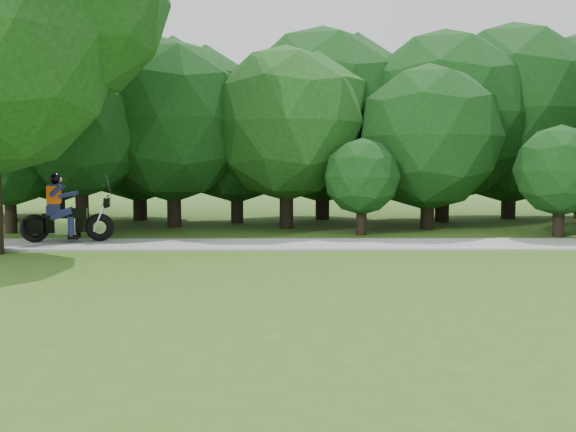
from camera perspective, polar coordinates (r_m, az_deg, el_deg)
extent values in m
plane|color=#385D1A|center=(9.69, 20.51, -8.72)|extent=(100.00, 100.00, 0.00)
cube|color=gray|center=(17.28, 11.03, -2.49)|extent=(60.00, 2.20, 0.06)
cylinder|color=black|center=(21.47, 12.28, 0.78)|extent=(0.44, 0.44, 1.45)
sphere|color=#103812|center=(21.43, 12.39, 6.85)|extent=(4.76, 4.76, 4.76)
cylinder|color=black|center=(24.83, -13.03, 1.72)|extent=(0.52, 0.52, 1.80)
sphere|color=#103812|center=(24.85, -13.16, 8.60)|extent=(6.41, 6.41, 6.41)
cylinder|color=black|center=(21.24, -0.14, 1.33)|extent=(0.45, 0.45, 1.80)
sphere|color=#184313|center=(21.23, -0.14, 8.22)|extent=(5.09, 5.09, 5.09)
cylinder|color=black|center=(21.55, -23.42, 0.40)|extent=(0.36, 0.36, 1.37)
sphere|color=#103812|center=(21.49, -23.58, 4.90)|extent=(3.10, 3.10, 3.10)
cylinder|color=black|center=(19.44, 6.54, -0.20)|extent=(0.32, 0.32, 1.02)
sphere|color=#103812|center=(19.36, 6.58, 3.51)|extent=(2.31, 2.31, 2.31)
cylinder|color=black|center=(20.44, 22.91, -0.20)|extent=(0.33, 0.33, 1.09)
sphere|color=#103812|center=(20.37, 23.04, 3.75)|extent=(2.67, 2.67, 2.67)
cylinder|color=black|center=(27.26, -19.79, 1.83)|extent=(0.55, 0.55, 1.80)
sphere|color=#103812|center=(27.29, -19.99, 8.53)|extent=(7.05, 7.05, 7.05)
cylinder|color=black|center=(26.19, 19.02, 1.74)|extent=(0.54, 0.54, 1.80)
sphere|color=#103812|center=(26.21, 19.21, 8.60)|extent=(6.88, 6.88, 6.88)
cylinder|color=black|center=(24.47, 3.08, 1.79)|extent=(0.53, 0.53, 1.80)
sphere|color=#103812|center=(24.49, 3.12, 8.95)|extent=(6.63, 6.63, 6.63)
cylinder|color=black|center=(23.17, -4.55, 1.33)|extent=(0.45, 0.45, 1.58)
sphere|color=#103812|center=(23.14, -4.59, 7.25)|extent=(4.92, 4.92, 4.92)
cylinder|color=black|center=(21.16, -17.84, 1.08)|extent=(0.41, 0.41, 1.80)
sphere|color=#103812|center=(21.14, -18.00, 7.12)|extent=(4.10, 4.10, 4.10)
cylinder|color=black|center=(24.24, 13.55, 1.63)|extent=(0.51, 0.51, 1.80)
sphere|color=#103812|center=(24.26, 13.69, 8.59)|extent=(6.28, 6.28, 6.28)
cylinder|color=black|center=(21.98, -10.10, 1.35)|extent=(0.47, 0.47, 1.79)
sphere|color=#103812|center=(21.98, -10.20, 8.30)|extent=(5.44, 5.44, 5.44)
torus|color=black|center=(18.35, -21.61, -1.04)|extent=(0.78, 0.35, 0.76)
torus|color=black|center=(18.10, -16.39, -0.97)|extent=(0.78, 0.35, 0.76)
cube|color=black|center=(18.23, -19.65, -0.84)|extent=(1.23, 0.47, 0.35)
cube|color=silver|center=(18.21, -19.13, -0.83)|extent=(0.58, 0.45, 0.43)
cube|color=black|center=(18.14, -18.32, 0.20)|extent=(0.61, 0.42, 0.28)
cube|color=black|center=(18.23, -20.09, 0.03)|extent=(0.61, 0.44, 0.11)
cylinder|color=silver|center=(18.07, -16.29, 0.23)|extent=(0.43, 0.12, 0.97)
cylinder|color=silver|center=(18.02, -15.74, 1.71)|extent=(0.16, 0.69, 0.04)
cube|color=black|center=(18.10, -21.59, -0.94)|extent=(0.47, 0.21, 0.37)
cube|color=black|center=(18.57, -21.31, -0.79)|extent=(0.47, 0.21, 0.37)
cube|color=#1B2048|center=(18.22, -20.10, 0.51)|extent=(0.39, 0.46, 0.26)
cube|color=#1B2048|center=(18.19, -20.07, 1.73)|extent=(0.36, 0.50, 0.61)
cube|color=#ED4C04|center=(18.19, -20.08, 1.80)|extent=(0.40, 0.55, 0.48)
sphere|color=black|center=(18.17, -20.01, 3.16)|extent=(0.30, 0.30, 0.30)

